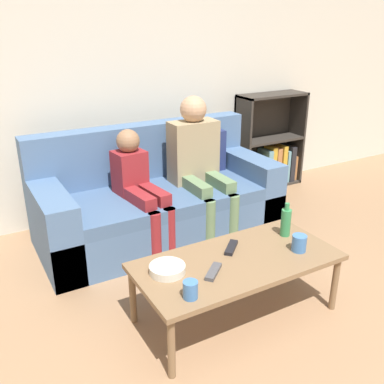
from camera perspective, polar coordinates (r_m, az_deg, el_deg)
wall_back at (r=3.85m, az=-9.51°, el=16.04°), size 12.00×0.06×2.60m
couch at (r=3.53m, az=-4.53°, el=-1.24°), size 1.93×0.86×0.88m
bookshelf at (r=4.67m, az=10.10°, el=5.18°), size 0.74×0.28×0.99m
coffee_table at (r=2.53m, az=6.04°, el=-9.56°), size 1.20×0.58×0.39m
person_adult at (r=3.48m, az=0.75°, el=4.85°), size 0.40×0.61×1.13m
person_child at (r=3.25m, az=-7.11°, el=1.09°), size 0.29×0.62×0.92m
cup_near at (r=2.64m, az=14.09°, el=-6.63°), size 0.09×0.09×0.10m
cup_far at (r=2.17m, az=-0.21°, el=-12.90°), size 0.08×0.08×0.09m
tv_remote_0 at (r=2.37m, az=2.87°, el=-10.56°), size 0.16×0.15×0.02m
tv_remote_1 at (r=2.61m, az=5.25°, el=-7.39°), size 0.16×0.15×0.02m
snack_bowl at (r=2.37m, az=-3.31°, el=-10.21°), size 0.20×0.20×0.05m
bottle at (r=2.79m, az=12.40°, el=-3.91°), size 0.06×0.06×0.22m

